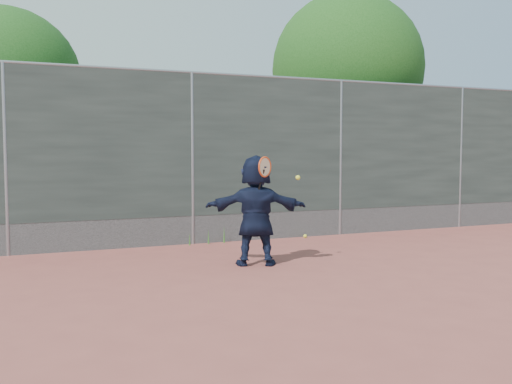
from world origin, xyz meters
name	(u,v)px	position (x,y,z in m)	size (l,w,h in m)	color
ground	(276,287)	(0.00, 0.00, 0.00)	(80.00, 80.00, 0.00)	#9E4C42
player	(256,210)	(0.30, 1.33, 0.79)	(1.46, 0.47, 1.58)	black
ball_ground	(305,236)	(2.16, 3.35, 0.03)	(0.07, 0.07, 0.07)	yellow
fence	(192,154)	(0.00, 3.50, 1.58)	(20.00, 0.06, 3.03)	#38423D
swing_action	(268,169)	(0.40, 1.14, 1.38)	(0.72, 0.19, 0.51)	#E54615
tree_right	(353,74)	(4.68, 5.75, 3.49)	(3.78, 3.60, 5.39)	#382314
tree_left	(14,87)	(-2.85, 6.55, 2.94)	(3.15, 3.00, 4.53)	#382314
weed_clump	(211,236)	(0.29, 3.38, 0.13)	(0.68, 0.07, 0.30)	#387226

